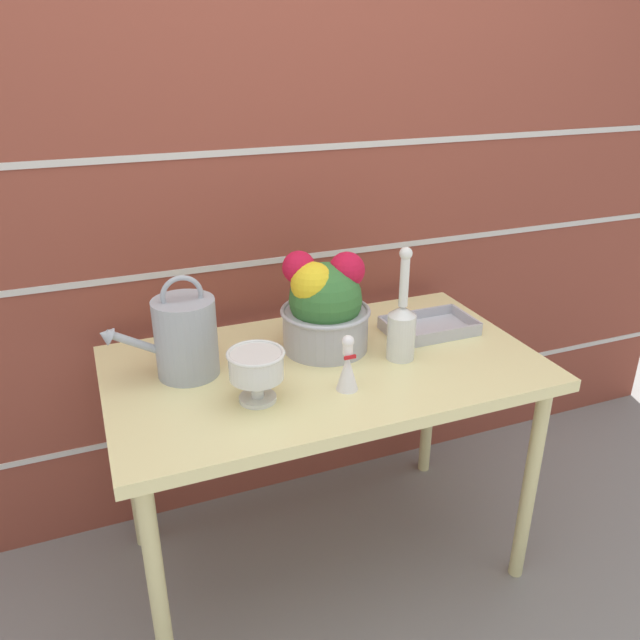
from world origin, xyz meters
TOP-DOWN VIEW (x-y plane):
  - ground_plane at (0.00, 0.00)m, footprint 12.00×12.00m
  - brick_wall at (0.00, 0.46)m, footprint 3.60×0.08m
  - patio_table at (0.00, 0.00)m, footprint 1.23×0.71m
  - watering_can at (-0.38, 0.08)m, footprint 0.32×0.17m
  - crystal_pedestal_bowl at (-0.24, -0.13)m, footprint 0.15×0.15m
  - flower_planter at (0.04, 0.09)m, footprint 0.27×0.27m
  - glass_decanter at (0.22, -0.05)m, footprint 0.08×0.08m
  - figurine_vase at (0.00, -0.16)m, footprint 0.06×0.06m
  - wire_tray at (0.39, 0.07)m, footprint 0.28×0.18m

SIDE VIEW (x-z plane):
  - ground_plane at x=0.00m, z-range 0.00..0.00m
  - patio_table at x=0.00m, z-range 0.30..1.04m
  - wire_tray at x=0.39m, z-range 0.73..0.77m
  - figurine_vase at x=0.00m, z-range 0.73..0.88m
  - crystal_pedestal_bowl at x=-0.24m, z-range 0.76..0.91m
  - glass_decanter at x=0.22m, z-range 0.67..1.01m
  - watering_can at x=-0.38m, z-range 0.71..1.00m
  - flower_planter at x=0.04m, z-range 0.73..1.03m
  - brick_wall at x=0.00m, z-range 0.00..2.20m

